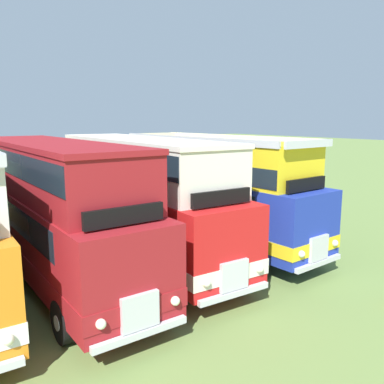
% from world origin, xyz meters
% --- Properties ---
extents(bus_sixth_in_row, '(2.73, 11.03, 4.49)m').
position_xyz_m(bus_sixth_in_row, '(4.90, -0.05, 2.47)').
color(bus_sixth_in_row, maroon).
rests_on(bus_sixth_in_row, ground).
extents(bus_seventh_in_row, '(2.92, 10.99, 4.49)m').
position_xyz_m(bus_seventh_in_row, '(8.18, 0.29, 2.47)').
color(bus_seventh_in_row, red).
rests_on(bus_seventh_in_row, ground).
extents(bus_eighth_in_row, '(3.08, 10.23, 4.52)m').
position_xyz_m(bus_eighth_in_row, '(11.43, 0.06, 2.36)').
color(bus_eighth_in_row, '#1E339E').
rests_on(bus_eighth_in_row, ground).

